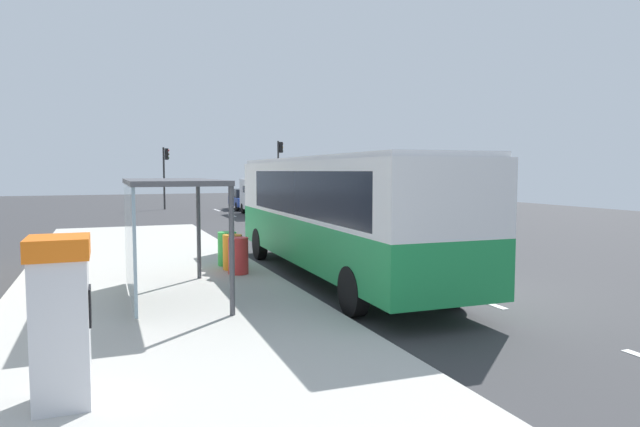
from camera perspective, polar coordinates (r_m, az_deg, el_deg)
The scene contains 19 objects.
ground_plane at distance 26.40m, azimuth -4.93°, elevation -1.87°, with size 56.00×92.00×0.04m, color #38383A.
sidewalk_platform at distance 13.50m, azimuth -16.71°, elevation -7.62°, with size 6.20×30.00×0.18m, color beige.
lane_stripe_seg_1 at distance 13.06m, azimuth 15.44°, elevation -8.37°, with size 0.16×2.20×0.01m, color silver.
lane_stripe_seg_2 at distance 17.24m, azimuth 5.40°, elevation -5.13°, with size 0.16×2.20×0.01m, color silver.
lane_stripe_seg_3 at distance 21.77m, azimuth -0.55°, elevation -3.12°, with size 0.16×2.20×0.01m, color silver.
lane_stripe_seg_4 at distance 26.47m, azimuth -4.41°, elevation -1.79°, with size 0.16×2.20×0.01m, color silver.
lane_stripe_seg_5 at distance 31.26m, azimuth -7.09°, elevation -0.86°, with size 0.16×2.20×0.01m, color silver.
lane_stripe_seg_6 at distance 36.11m, azimuth -9.06°, elevation -0.18°, with size 0.16×2.20×0.01m, color silver.
lane_stripe_seg_7 at distance 41.00m, azimuth -10.55°, elevation 0.34°, with size 0.16×2.20×0.01m, color silver.
bus at distance 14.63m, azimuth 1.66°, elevation 0.42°, with size 2.75×11.06×3.21m.
white_van at distance 35.89m, azimuth -5.82°, elevation 1.97°, with size 2.09×5.23×2.30m.
sedan_near at distance 41.34m, azimuth -7.76°, elevation 1.50°, with size 2.06×4.50×1.52m.
ticket_machine at distance 7.06m, azimuth -25.09°, elevation -9.84°, with size 0.66×0.76×1.94m.
recycling_bin_red at distance 14.61m, azimuth -8.40°, elevation -4.32°, with size 0.52×0.52×0.95m, color red.
recycling_bin_orange at distance 15.28m, azimuth -8.99°, elevation -3.94°, with size 0.52×0.52×0.95m, color orange.
recycling_bin_green at distance 15.96m, azimuth -9.53°, elevation -3.59°, with size 0.52×0.52×0.95m, color green.
traffic_light_near_side at distance 43.66m, azimuth -4.19°, elevation 5.16°, with size 0.49×0.28×5.19m.
traffic_light_far_side at distance 42.72m, azimuth -15.63°, elevation 4.54°, with size 0.49×0.28×4.59m.
bus_shelter at distance 11.99m, azimuth -16.49°, elevation 0.59°, with size 1.80×4.00×2.50m.
Camera 1 is at (-7.43, -11.17, 2.86)m, focal length 31.12 mm.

